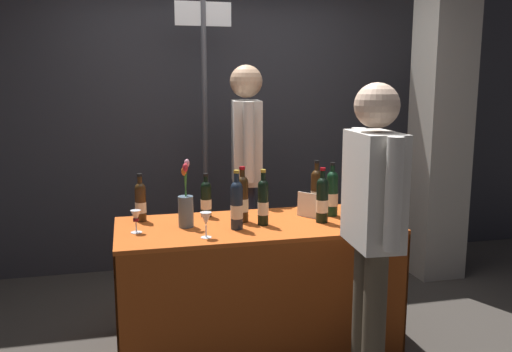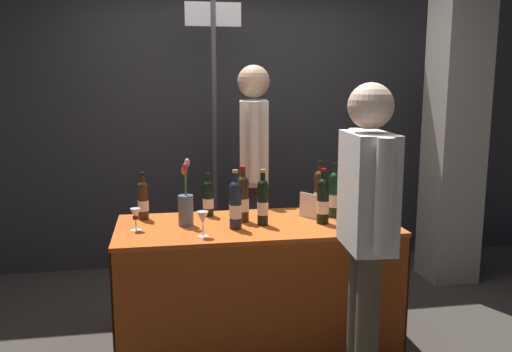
{
  "view_description": "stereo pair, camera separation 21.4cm",
  "coord_description": "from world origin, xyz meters",
  "px_view_note": "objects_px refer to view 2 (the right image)",
  "views": [
    {
      "loc": [
        -0.76,
        -3.13,
        1.66
      ],
      "look_at": [
        0.0,
        0.0,
        1.09
      ],
      "focal_mm": 37.51,
      "sensor_mm": 36.0,
      "label": 1
    },
    {
      "loc": [
        -0.55,
        -3.17,
        1.66
      ],
      "look_at": [
        0.0,
        0.0,
        1.09
      ],
      "focal_mm": 37.51,
      "sensor_mm": 36.0,
      "label": 2
    }
  ],
  "objects_px": {
    "display_bottle_0": "(235,204)",
    "flower_vase": "(186,206)",
    "wine_glass_near_vendor": "(136,215)",
    "taster_foreground_right": "(367,216)",
    "concrete_pillar": "(456,104)",
    "wine_glass_mid": "(203,219)",
    "featured_wine_bottle": "(320,191)",
    "tasting_table": "(256,261)",
    "vendor_presenter": "(254,159)",
    "booth_signpost": "(214,115)"
  },
  "relations": [
    {
      "from": "concrete_pillar",
      "to": "display_bottle_0",
      "type": "height_order",
      "value": "concrete_pillar"
    },
    {
      "from": "wine_glass_mid",
      "to": "vendor_presenter",
      "type": "relative_size",
      "value": 0.08
    },
    {
      "from": "featured_wine_bottle",
      "to": "wine_glass_near_vendor",
      "type": "relative_size",
      "value": 2.64
    },
    {
      "from": "display_bottle_0",
      "to": "wine_glass_near_vendor",
      "type": "xyz_separation_m",
      "value": [
        -0.59,
        0.06,
        -0.06
      ]
    },
    {
      "from": "display_bottle_0",
      "to": "booth_signpost",
      "type": "distance_m",
      "value": 1.36
    },
    {
      "from": "taster_foreground_right",
      "to": "booth_signpost",
      "type": "relative_size",
      "value": 0.72
    },
    {
      "from": "featured_wine_bottle",
      "to": "booth_signpost",
      "type": "distance_m",
      "value": 1.25
    },
    {
      "from": "taster_foreground_right",
      "to": "featured_wine_bottle",
      "type": "bearing_deg",
      "value": 3.28
    },
    {
      "from": "vendor_presenter",
      "to": "flower_vase",
      "type": "bearing_deg",
      "value": -26.41
    },
    {
      "from": "concrete_pillar",
      "to": "wine_glass_mid",
      "type": "relative_size",
      "value": 20.15
    },
    {
      "from": "tasting_table",
      "to": "display_bottle_0",
      "type": "height_order",
      "value": "display_bottle_0"
    },
    {
      "from": "featured_wine_bottle",
      "to": "taster_foreground_right",
      "type": "bearing_deg",
      "value": -90.83
    },
    {
      "from": "tasting_table",
      "to": "wine_glass_mid",
      "type": "bearing_deg",
      "value": -146.27
    },
    {
      "from": "tasting_table",
      "to": "flower_vase",
      "type": "relative_size",
      "value": 4.16
    },
    {
      "from": "tasting_table",
      "to": "vendor_presenter",
      "type": "relative_size",
      "value": 0.96
    },
    {
      "from": "featured_wine_bottle",
      "to": "flower_vase",
      "type": "distance_m",
      "value": 0.91
    },
    {
      "from": "booth_signpost",
      "to": "wine_glass_mid",
      "type": "bearing_deg",
      "value": -98.42
    },
    {
      "from": "featured_wine_bottle",
      "to": "taster_foreground_right",
      "type": "relative_size",
      "value": 0.21
    },
    {
      "from": "featured_wine_bottle",
      "to": "vendor_presenter",
      "type": "xyz_separation_m",
      "value": [
        -0.34,
        0.64,
        0.14
      ]
    },
    {
      "from": "concrete_pillar",
      "to": "taster_foreground_right",
      "type": "bearing_deg",
      "value": -131.23
    },
    {
      "from": "display_bottle_0",
      "to": "wine_glass_mid",
      "type": "height_order",
      "value": "display_bottle_0"
    },
    {
      "from": "wine_glass_near_vendor",
      "to": "taster_foreground_right",
      "type": "distance_m",
      "value": 1.35
    },
    {
      "from": "concrete_pillar",
      "to": "featured_wine_bottle",
      "type": "distance_m",
      "value": 1.61
    },
    {
      "from": "tasting_table",
      "to": "vendor_presenter",
      "type": "bearing_deg",
      "value": 81.34
    },
    {
      "from": "taster_foreground_right",
      "to": "booth_signpost",
      "type": "xyz_separation_m",
      "value": [
        -0.59,
        1.88,
        0.4
      ]
    },
    {
      "from": "vendor_presenter",
      "to": "taster_foreground_right",
      "type": "relative_size",
      "value": 1.08
    },
    {
      "from": "concrete_pillar",
      "to": "taster_foreground_right",
      "type": "relative_size",
      "value": 1.79
    },
    {
      "from": "booth_signpost",
      "to": "concrete_pillar",
      "type": "bearing_deg",
      "value": -9.36
    },
    {
      "from": "wine_glass_near_vendor",
      "to": "flower_vase",
      "type": "xyz_separation_m",
      "value": [
        0.3,
        0.06,
        0.03
      ]
    },
    {
      "from": "featured_wine_bottle",
      "to": "flower_vase",
      "type": "relative_size",
      "value": 0.86
    },
    {
      "from": "tasting_table",
      "to": "display_bottle_0",
      "type": "bearing_deg",
      "value": -146.19
    },
    {
      "from": "featured_wine_bottle",
      "to": "wine_glass_near_vendor",
      "type": "distance_m",
      "value": 1.21
    },
    {
      "from": "taster_foreground_right",
      "to": "vendor_presenter",
      "type": "bearing_deg",
      "value": 16.18
    },
    {
      "from": "tasting_table",
      "to": "booth_signpost",
      "type": "distance_m",
      "value": 1.47
    },
    {
      "from": "concrete_pillar",
      "to": "wine_glass_near_vendor",
      "type": "height_order",
      "value": "concrete_pillar"
    },
    {
      "from": "display_bottle_0",
      "to": "flower_vase",
      "type": "relative_size",
      "value": 0.87
    },
    {
      "from": "tasting_table",
      "to": "taster_foreground_right",
      "type": "height_order",
      "value": "taster_foreground_right"
    },
    {
      "from": "taster_foreground_right",
      "to": "tasting_table",
      "type": "bearing_deg",
      "value": 37.34
    },
    {
      "from": "tasting_table",
      "to": "featured_wine_bottle",
      "type": "xyz_separation_m",
      "value": [
        0.46,
        0.18,
        0.4
      ]
    },
    {
      "from": "wine_glass_mid",
      "to": "booth_signpost",
      "type": "xyz_separation_m",
      "value": [
        0.21,
        1.42,
        0.49
      ]
    },
    {
      "from": "featured_wine_bottle",
      "to": "vendor_presenter",
      "type": "bearing_deg",
      "value": 117.63
    },
    {
      "from": "flower_vase",
      "to": "booth_signpost",
      "type": "height_order",
      "value": "booth_signpost"
    },
    {
      "from": "display_bottle_0",
      "to": "flower_vase",
      "type": "bearing_deg",
      "value": 157.31
    },
    {
      "from": "wine_glass_mid",
      "to": "taster_foreground_right",
      "type": "bearing_deg",
      "value": -29.68
    },
    {
      "from": "concrete_pillar",
      "to": "wine_glass_mid",
      "type": "bearing_deg",
      "value": -152.95
    },
    {
      "from": "featured_wine_bottle",
      "to": "wine_glass_near_vendor",
      "type": "bearing_deg",
      "value": -169.63
    },
    {
      "from": "concrete_pillar",
      "to": "featured_wine_bottle",
      "type": "height_order",
      "value": "concrete_pillar"
    },
    {
      "from": "featured_wine_bottle",
      "to": "display_bottle_0",
      "type": "height_order",
      "value": "display_bottle_0"
    },
    {
      "from": "concrete_pillar",
      "to": "wine_glass_mid",
      "type": "distance_m",
      "value": 2.49
    },
    {
      "from": "concrete_pillar",
      "to": "booth_signpost",
      "type": "xyz_separation_m",
      "value": [
        -1.95,
        0.32,
        -0.09
      ]
    }
  ]
}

